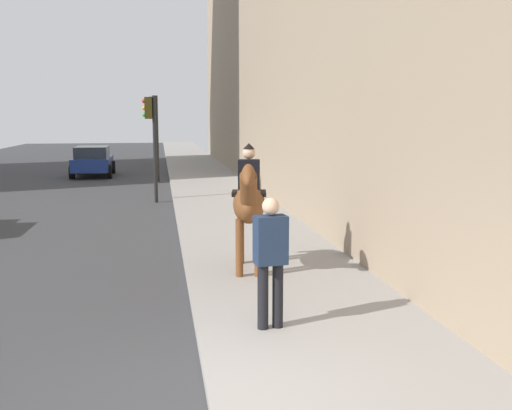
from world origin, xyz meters
The scene contains 6 objects.
sidewalk_slab centered at (0.00, -1.60, 0.06)m, with size 120.00×3.21×0.12m, color gray.
mounted_horse_near centered at (4.68, -1.11, 1.36)m, with size 2.14×0.79×2.25m.
pedestrian_greeting centered at (1.84, -0.95, 1.10)m, with size 0.31×0.43×1.70m.
car_near_lane centered at (23.46, 3.57, 0.76)m, with size 3.86×1.91×1.44m.
traffic_light_near_curb centered at (14.19, 0.64, 2.37)m, with size 0.20×0.44×3.51m.
traffic_light_far_curb centered at (20.57, 0.58, 2.51)m, with size 0.20×0.44×3.73m.
Camera 1 is at (-5.22, 0.41, 2.82)m, focal length 40.79 mm.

